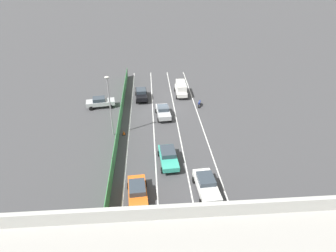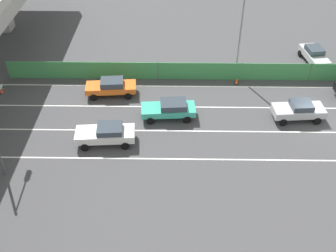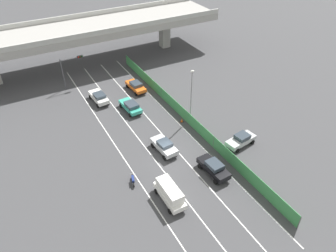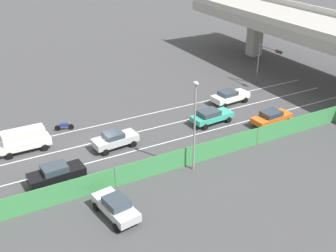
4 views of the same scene
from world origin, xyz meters
name	(u,v)px [view 1 (image 1 of 4)]	position (x,y,z in m)	size (l,w,h in m)	color
ground_plane	(164,113)	(0.00, 0.00, 0.00)	(300.00, 300.00, 0.00)	#424244
lane_line_left_edge	(204,132)	(-5.06, 6.04, 0.00)	(0.14, 48.09, 0.01)	silver
lane_line_mid_left	(179,133)	(-1.69, 6.04, 0.00)	(0.14, 48.09, 0.01)	silver
lane_line_mid_right	(154,134)	(1.69, 6.04, 0.00)	(0.14, 48.09, 0.01)	silver
lane_line_right_edge	(129,135)	(5.06, 6.04, 0.00)	(0.14, 48.09, 0.01)	silver
green_fence	(118,130)	(6.30, 6.04, 0.92)	(0.10, 44.19, 1.84)	#3D8E4C
car_sedan_black	(141,94)	(3.44, -5.30, 0.94)	(2.20, 4.66, 1.70)	black
car_van_white	(181,88)	(-3.28, -6.43, 1.24)	(1.94, 4.71, 2.19)	silver
car_hatchback_white	(206,185)	(-3.17, 17.16, 0.89)	(2.30, 4.75, 1.59)	silver
car_sedan_silver	(163,111)	(0.19, 1.22, 0.90)	(2.26, 4.42, 1.63)	#B7BABC
car_taxi_teal	(168,156)	(0.24, 12.19, 0.87)	(2.31, 4.71, 1.55)	teal
car_taxi_orange	(137,192)	(3.58, 17.60, 0.87)	(2.25, 4.70, 1.55)	orange
motorcycle	(199,103)	(-5.73, -2.00, 0.46)	(0.80, 1.89, 0.93)	black
parked_wagon_silver	(100,102)	(9.81, -2.67, 0.90)	(4.55, 2.44, 1.64)	#B2B5B7
traffic_light	(259,219)	(-5.44, 24.21, 3.90)	(3.93, 0.44, 5.46)	#47474C
street_lamp	(110,101)	(7.06, 5.73, 4.86)	(0.60, 0.36, 8.14)	gray
traffic_cone	(124,133)	(5.65, 5.79, 0.26)	(0.47, 0.47, 0.55)	orange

